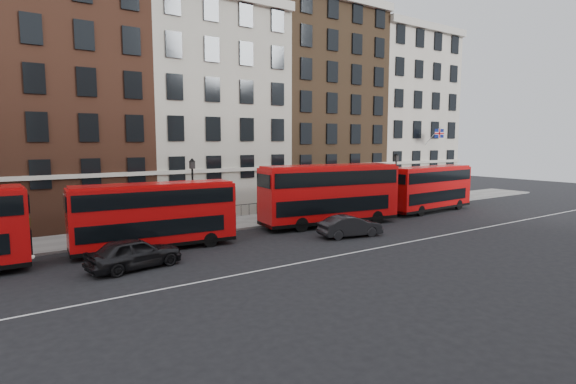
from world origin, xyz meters
TOP-DOWN VIEW (x-y plane):
  - ground at (0.00, 0.00)m, footprint 120.00×120.00m
  - pavement at (0.00, 10.50)m, footprint 80.00×5.00m
  - kerb at (0.00, 8.00)m, footprint 80.00×0.30m
  - road_centre_line at (0.00, -2.00)m, footprint 70.00×0.12m
  - building_terrace at (-0.31, 17.88)m, footprint 64.00×11.95m
  - bus_b at (-9.14, 5.53)m, footprint 9.94×3.17m
  - bus_c at (4.80, 5.54)m, footprint 11.67×4.25m
  - bus_d at (17.03, 5.53)m, footprint 10.31×3.11m
  - car_rear at (-11.38, 2.05)m, footprint 5.14×2.77m
  - car_front at (3.30, 1.48)m, footprint 4.74×2.41m
  - lamp_post_left at (-5.45, 8.31)m, footprint 0.44×0.44m
  - lamp_post_right at (15.87, 8.68)m, footprint 0.44×0.44m
  - traffic_light at (22.47, 8.10)m, footprint 0.25×0.45m
  - iron_railings at (0.00, 12.70)m, footprint 6.60×0.06m

SIDE VIEW (x-z plane):
  - ground at x=0.00m, z-range 0.00..0.00m
  - road_centre_line at x=0.00m, z-range 0.00..0.01m
  - pavement at x=0.00m, z-range 0.00..0.15m
  - kerb at x=0.00m, z-range 0.00..0.16m
  - iron_railings at x=0.00m, z-range 0.15..1.15m
  - car_front at x=3.30m, z-range 0.00..1.49m
  - car_rear at x=-11.38m, z-range 0.00..1.66m
  - bus_b at x=-9.14m, z-range 0.15..4.26m
  - bus_d at x=17.03m, z-range 0.16..4.43m
  - traffic_light at x=22.47m, z-range 0.81..4.08m
  - bus_c at x=4.80m, z-range 0.17..4.97m
  - lamp_post_left at x=-5.45m, z-range 0.42..5.74m
  - lamp_post_right at x=15.87m, z-range 0.42..5.74m
  - building_terrace at x=-0.31m, z-range -0.76..21.24m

